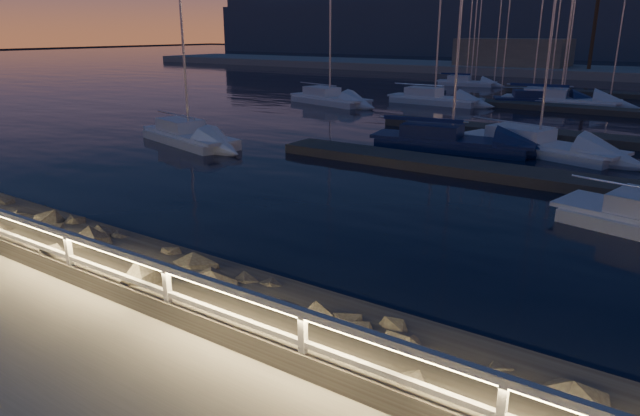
# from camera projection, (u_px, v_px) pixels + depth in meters

# --- Properties ---
(ground) EXTENTS (400.00, 400.00, 0.00)m
(ground) POSITION_uv_depth(u_px,v_px,m) (254.00, 352.00, 9.27)
(ground) COLOR #A49D94
(ground) RESTS_ON ground
(harbor_water) EXTENTS (400.00, 440.00, 0.60)m
(harbor_water) POSITION_uv_depth(u_px,v_px,m) (597.00, 134.00, 34.11)
(harbor_water) COLOR black
(harbor_water) RESTS_ON ground
(guard_rail) EXTENTS (44.11, 0.12, 1.06)m
(guard_rail) POSITION_uv_depth(u_px,v_px,m) (249.00, 308.00, 9.07)
(guard_rail) COLOR silver
(guard_rail) RESTS_ON ground
(riprap) EXTENTS (40.89, 2.75, 1.33)m
(riprap) POSITION_uv_depth(u_px,v_px,m) (309.00, 336.00, 10.02)
(riprap) COLOR #656156
(riprap) RESTS_ON ground
(floating_docks) EXTENTS (22.00, 36.00, 0.40)m
(floating_docks) POSITION_uv_depth(u_px,v_px,m) (602.00, 122.00, 34.95)
(floating_docks) COLOR #534D45
(floating_docks) RESTS_ON ground
(distant_hills) EXTENTS (230.00, 37.50, 18.00)m
(distant_hills) POSITION_uv_depth(u_px,v_px,m) (577.00, 31.00, 124.96)
(distant_hills) COLOR #3E4C60
(distant_hills) RESTS_ON ground
(sailboat_a) EXTENTS (7.19, 3.67, 11.87)m
(sailboat_a) POSITION_uv_depth(u_px,v_px,m) (187.00, 135.00, 29.40)
(sailboat_a) COLOR white
(sailboat_a) RESTS_ON ground
(sailboat_b) EXTENTS (8.02, 3.45, 13.24)m
(sailboat_b) POSITION_uv_depth(u_px,v_px,m) (447.00, 140.00, 27.90)
(sailboat_b) COLOR navy
(sailboat_b) RESTS_ON ground
(sailboat_c) EXTENTS (8.13, 4.36, 13.30)m
(sailboat_c) POSITION_uv_depth(u_px,v_px,m) (534.00, 144.00, 27.16)
(sailboat_c) COLOR white
(sailboat_c) RESTS_ON ground
(sailboat_e) EXTENTS (7.87, 4.06, 12.99)m
(sailboat_e) POSITION_uv_depth(u_px,v_px,m) (328.00, 98.00, 45.07)
(sailboat_e) COLOR white
(sailboat_e) RESTS_ON ground
(sailboat_i) EXTENTS (7.56, 2.53, 12.79)m
(sailboat_i) POSITION_uv_depth(u_px,v_px,m) (432.00, 98.00, 45.02)
(sailboat_i) COLOR white
(sailboat_i) RESTS_ON ground
(sailboat_j) EXTENTS (8.70, 3.42, 14.46)m
(sailboat_j) POSITION_uv_depth(u_px,v_px,m) (557.00, 99.00, 43.98)
(sailboat_j) COLOR white
(sailboat_j) RESTS_ON ground
(sailboat_m) EXTENTS (6.19, 2.43, 10.33)m
(sailboat_m) POSITION_uv_depth(u_px,v_px,m) (465.00, 82.00, 59.64)
(sailboat_m) COLOR white
(sailboat_m) RESTS_ON ground
(sailboat_n) EXTENTS (7.54, 4.80, 12.54)m
(sailboat_n) POSITION_uv_depth(u_px,v_px,m) (541.00, 99.00, 44.35)
(sailboat_n) COLOR navy
(sailboat_n) RESTS_ON ground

